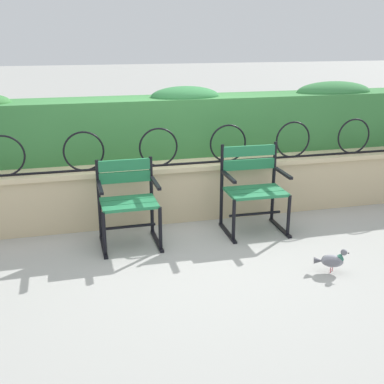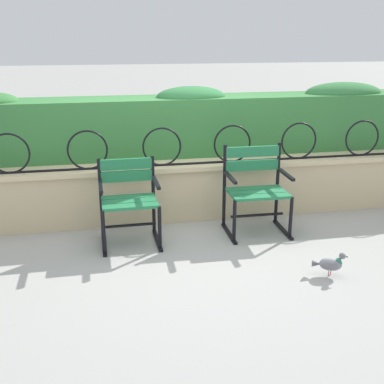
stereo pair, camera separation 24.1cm
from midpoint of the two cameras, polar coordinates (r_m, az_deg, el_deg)
name	(u,v)px [view 2 (the right image)]	position (r m, az deg, el deg)	size (l,w,h in m)	color
ground_plane	(194,248)	(4.73, 1.67, -6.68)	(60.00, 60.00, 0.00)	#9E9E99
stone_wall	(179,190)	(5.40, -0.32, 0.19)	(8.15, 0.41, 0.63)	#C6B289
iron_arch_fence	(164,149)	(5.17, -1.98, 5.09)	(7.60, 0.02, 0.42)	black
hedge_row	(175,123)	(5.68, -0.76, 8.11)	(7.99, 0.57, 0.79)	#387A3D
park_chair_left	(129,198)	(4.76, -6.04, -0.75)	(0.57, 0.53, 0.82)	#237547
park_chair_right	(256,187)	(5.05, 8.89, 0.52)	(0.64, 0.53, 0.90)	#237547
pigeon_near_chairs	(330,264)	(4.38, 17.50, -8.09)	(0.28, 0.17, 0.22)	gray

